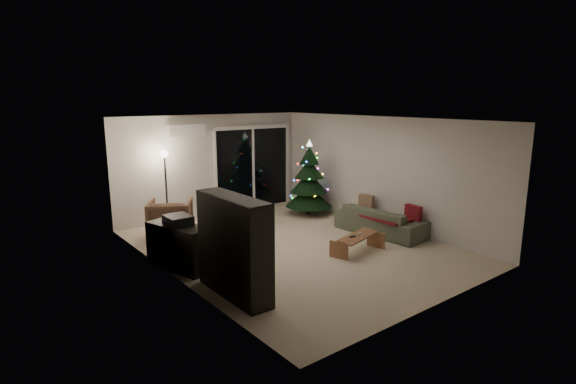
% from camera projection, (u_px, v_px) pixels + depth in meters
% --- Properties ---
extents(room, '(6.50, 7.51, 2.60)m').
position_uv_depth(room, '(268.00, 183.00, 10.12)').
color(room, beige).
rests_on(room, ground).
extents(bookshelf, '(0.75, 1.56, 1.51)m').
position_uv_depth(bookshelf, '(223.00, 249.00, 6.49)').
color(bookshelf, black).
rests_on(bookshelf, floor).
extents(media_cabinet, '(0.77, 1.32, 0.78)m').
position_uv_depth(media_cabinet, '(179.00, 247.00, 7.73)').
color(media_cabinet, black).
rests_on(media_cabinet, floor).
extents(stereo, '(0.39, 0.47, 0.17)m').
position_uv_depth(stereo, '(178.00, 220.00, 7.63)').
color(stereo, black).
rests_on(stereo, media_cabinet).
extents(armchair, '(1.20, 1.21, 0.81)m').
position_uv_depth(armchair, '(171.00, 218.00, 9.46)').
color(armchair, brown).
rests_on(armchair, floor).
extents(ottoman, '(0.51, 0.51, 0.40)m').
position_uv_depth(ottoman, '(227.00, 230.00, 9.33)').
color(ottoman, silver).
rests_on(ottoman, floor).
extents(cardboard_box_a, '(0.46, 0.40, 0.27)m').
position_uv_depth(cardboard_box_a, '(189.00, 243.00, 8.71)').
color(cardboard_box_a, beige).
rests_on(cardboard_box_a, floor).
extents(cardboard_box_b, '(0.51, 0.46, 0.29)m').
position_uv_depth(cardboard_box_b, '(243.00, 232.00, 9.39)').
color(cardboard_box_b, beige).
rests_on(cardboard_box_b, floor).
extents(side_table, '(0.48, 0.48, 0.48)m').
position_uv_depth(side_table, '(248.00, 214.00, 10.50)').
color(side_table, black).
rests_on(side_table, floor).
extents(floor_lamp, '(0.27, 0.27, 1.71)m').
position_uv_depth(floor_lamp, '(166.00, 190.00, 10.10)').
color(floor_lamp, black).
rests_on(floor_lamp, floor).
extents(sofa, '(0.93, 2.05, 0.58)m').
position_uv_depth(sofa, '(381.00, 221.00, 9.72)').
color(sofa, '#404A3B').
rests_on(sofa, floor).
extents(sofa_throw, '(0.62, 1.43, 0.05)m').
position_uv_depth(sofa_throw, '(378.00, 216.00, 9.63)').
color(sofa_throw, '#600B09').
rests_on(sofa_throw, sofa).
extents(cushion_a, '(0.15, 0.39, 0.38)m').
position_uv_depth(cushion_a, '(366.00, 203.00, 10.32)').
color(cushion_a, '#806C55').
rests_on(cushion_a, sofa).
extents(cushion_b, '(0.14, 0.39, 0.38)m').
position_uv_depth(cushion_b, '(413.00, 214.00, 9.32)').
color(cushion_b, '#600B09').
rests_on(cushion_b, sofa).
extents(coffee_table, '(1.14, 0.65, 0.34)m').
position_uv_depth(coffee_table, '(358.00, 244.00, 8.54)').
color(coffee_table, '#905B3C').
rests_on(coffee_table, floor).
extents(remote_a, '(0.14, 0.04, 0.02)m').
position_uv_depth(remote_a, '(353.00, 236.00, 8.41)').
color(remote_a, black).
rests_on(remote_a, coffee_table).
extents(remote_b, '(0.13, 0.08, 0.02)m').
position_uv_depth(remote_b, '(360.00, 233.00, 8.60)').
color(remote_b, slate).
rests_on(remote_b, coffee_table).
extents(christmas_tree, '(1.55, 1.55, 1.89)m').
position_uv_depth(christmas_tree, '(309.00, 178.00, 11.21)').
color(christmas_tree, black).
rests_on(christmas_tree, floor).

